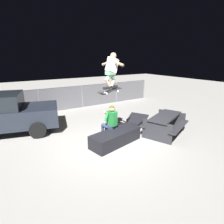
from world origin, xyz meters
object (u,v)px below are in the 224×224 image
at_px(skater_airborne, 112,69).
at_px(kicker_ramp, 136,122).
at_px(skateboard, 110,91).
at_px(ledge_box_main, 116,137).
at_px(picnic_table_back, 165,122).
at_px(person_sitting_on_ledge, 110,121).

bearing_deg(skater_airborne, kicker_ramp, 25.65).
distance_m(skateboard, kicker_ramp, 2.74).
distance_m(ledge_box_main, skater_airborne, 2.29).
xyz_separation_m(kicker_ramp, picnic_table_back, (0.18, -1.48, 0.43)).
relative_size(person_sitting_on_ledge, kicker_ramp, 1.00).
xyz_separation_m(ledge_box_main, picnic_table_back, (2.05, -0.32, 0.27)).
relative_size(skateboard, picnic_table_back, 0.50).
xyz_separation_m(person_sitting_on_ledge, skateboard, (-0.07, -0.16, 1.10)).
bearing_deg(ledge_box_main, person_sitting_on_ledge, 85.98).
distance_m(person_sitting_on_ledge, picnic_table_back, 2.15).
height_order(ledge_box_main, skateboard, skateboard).
xyz_separation_m(skater_airborne, picnic_table_back, (2.04, -0.59, -2.00)).
bearing_deg(ledge_box_main, skateboard, 99.99).
relative_size(ledge_box_main, picnic_table_back, 0.89).
height_order(ledge_box_main, kicker_ramp, ledge_box_main).
distance_m(kicker_ramp, picnic_table_back, 1.55).
height_order(person_sitting_on_ledge, skater_airborne, skater_airborne).
bearing_deg(skateboard, ledge_box_main, -80.01).
distance_m(ledge_box_main, kicker_ramp, 2.20).
bearing_deg(skateboard, skater_airborne, 16.73).
height_order(skater_airborne, kicker_ramp, skater_airborne).
bearing_deg(person_sitting_on_ledge, skater_airborne, -97.65).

